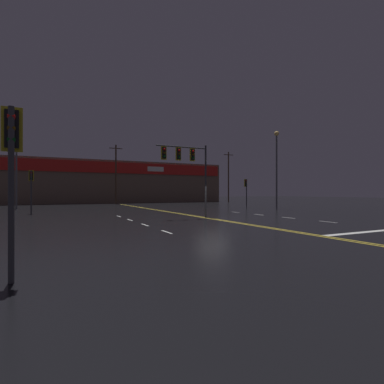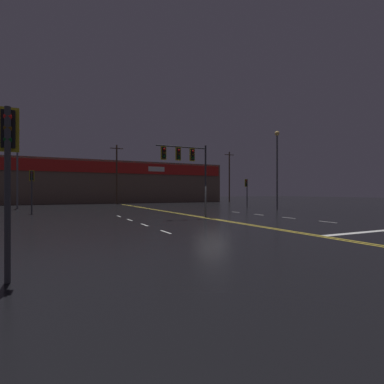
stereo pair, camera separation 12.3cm
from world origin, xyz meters
name	(u,v)px [view 2 (the right image)]	position (x,y,z in m)	size (l,w,h in m)	color
ground_plane	(212,219)	(0.00, 0.00, 0.00)	(200.00, 200.00, 0.00)	black
road_markings	(243,221)	(1.26, -2.14, 0.00)	(17.08, 60.00, 0.01)	gold
traffic_signal_median	(185,160)	(-1.59, 1.36, 4.44)	(4.18, 0.36, 5.66)	#38383D
traffic_signal_corner_southwest	(8,153)	(-11.84, -11.61, 2.85)	(0.42, 0.36, 3.87)	#38383D
traffic_signal_corner_northeast	(247,187)	(12.21, 12.40, 2.71)	(0.42, 0.36, 3.69)	#38383D
traffic_signal_corner_northwest	(32,182)	(-12.32, 11.63, 2.93)	(0.42, 0.36, 3.98)	#38383D
streetlight_near_left	(17,157)	(-14.26, 22.05, 6.20)	(0.56, 0.56, 9.76)	#59595E
streetlight_near_right	(277,159)	(13.17, 7.76, 5.86)	(0.56, 0.56, 9.14)	#59595E
building_backdrop	(110,182)	(0.00, 39.66, 3.88)	(43.42, 10.23, 7.73)	brown
utility_pole_row	(121,173)	(0.28, 32.03, 5.31)	(45.25, 0.26, 10.41)	#4C3828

